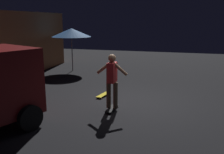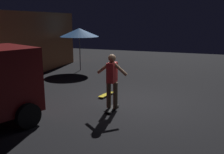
{
  "view_description": "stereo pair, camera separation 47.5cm",
  "coord_description": "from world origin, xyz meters",
  "px_view_note": "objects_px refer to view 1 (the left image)",
  "views": [
    {
      "loc": [
        -7.8,
        -1.49,
        2.72
      ],
      "look_at": [
        -0.87,
        0.49,
        1.05
      ],
      "focal_mm": 39.48,
      "sensor_mm": 36.0,
      "label": 1
    },
    {
      "loc": [
        -7.65,
        -1.94,
        2.72
      ],
      "look_at": [
        -0.87,
        0.49,
        1.05
      ],
      "focal_mm": 39.48,
      "sensor_mm": 36.0,
      "label": 2
    }
  ],
  "objects_px": {
    "skateboard_ridden": "(112,108)",
    "skateboard_spare": "(103,95)",
    "patio_umbrella": "(71,33)",
    "skater": "(112,77)"
  },
  "relations": [
    {
      "from": "skateboard_ridden",
      "to": "skater",
      "type": "distance_m",
      "value": 0.98
    },
    {
      "from": "skateboard_ridden",
      "to": "skateboard_spare",
      "type": "relative_size",
      "value": 0.98
    },
    {
      "from": "patio_umbrella",
      "to": "skateboard_spare",
      "type": "height_order",
      "value": "patio_umbrella"
    },
    {
      "from": "skateboard_ridden",
      "to": "skater",
      "type": "relative_size",
      "value": 0.47
    },
    {
      "from": "patio_umbrella",
      "to": "skater",
      "type": "xyz_separation_m",
      "value": [
        -5.28,
        -3.77,
        -1.04
      ]
    },
    {
      "from": "skater",
      "to": "skateboard_spare",
      "type": "bearing_deg",
      "value": 28.35
    },
    {
      "from": "skateboard_spare",
      "to": "skater",
      "type": "height_order",
      "value": "skater"
    },
    {
      "from": "skateboard_ridden",
      "to": "skateboard_spare",
      "type": "bearing_deg",
      "value": 28.35
    },
    {
      "from": "patio_umbrella",
      "to": "skateboard_ridden",
      "type": "bearing_deg",
      "value": -144.46
    },
    {
      "from": "patio_umbrella",
      "to": "skateboard_spare",
      "type": "relative_size",
      "value": 2.86
    }
  ]
}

